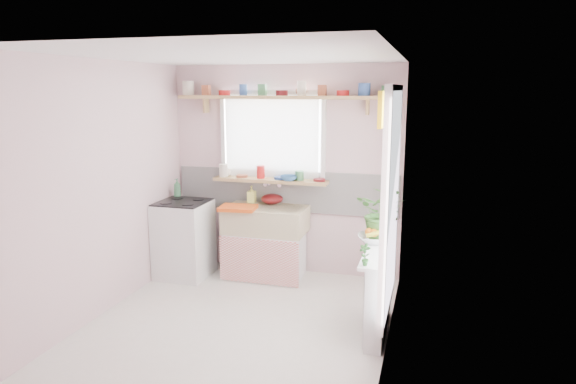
# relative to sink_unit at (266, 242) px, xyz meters

# --- Properties ---
(room) EXTENTS (3.20, 3.20, 3.20)m
(room) POSITION_rel_sink_unit_xyz_m (0.81, -0.43, 0.94)
(room) COLOR white
(room) RESTS_ON ground
(sink_unit) EXTENTS (0.95, 0.65, 1.11)m
(sink_unit) POSITION_rel_sink_unit_xyz_m (0.00, 0.00, 0.00)
(sink_unit) COLOR white
(sink_unit) RESTS_ON ground
(cooker) EXTENTS (0.58, 0.58, 0.93)m
(cooker) POSITION_rel_sink_unit_xyz_m (-0.95, -0.24, 0.03)
(cooker) COLOR white
(cooker) RESTS_ON ground
(radiator_ledge) EXTENTS (0.22, 0.95, 0.78)m
(radiator_ledge) POSITION_rel_sink_unit_xyz_m (1.45, -1.09, -0.03)
(radiator_ledge) COLOR white
(radiator_ledge) RESTS_ON ground
(windowsill) EXTENTS (1.40, 0.22, 0.04)m
(windowsill) POSITION_rel_sink_unit_xyz_m (-0.00, 0.19, 0.71)
(windowsill) COLOR tan
(windowsill) RESTS_ON room
(pine_shelf) EXTENTS (2.52, 0.24, 0.04)m
(pine_shelf) POSITION_rel_sink_unit_xyz_m (0.15, 0.18, 1.69)
(pine_shelf) COLOR tan
(pine_shelf) RESTS_ON room
(shelf_crockery) EXTENTS (2.47, 0.11, 0.12)m
(shelf_crockery) POSITION_rel_sink_unit_xyz_m (0.15, 0.18, 1.76)
(shelf_crockery) COLOR silver
(shelf_crockery) RESTS_ON pine_shelf
(sill_crockery) EXTENTS (1.35, 0.11, 0.12)m
(sill_crockery) POSITION_rel_sink_unit_xyz_m (-0.05, 0.19, 0.78)
(sill_crockery) COLOR silver
(sill_crockery) RESTS_ON windowsill
(dish_tray) EXTENTS (0.44, 0.35, 0.04)m
(dish_tray) POSITION_rel_sink_unit_xyz_m (-0.27, -0.19, 0.44)
(dish_tray) COLOR #D64C13
(dish_tray) RESTS_ON sink_unit
(colander) EXTENTS (0.29, 0.29, 0.12)m
(colander) POSITION_rel_sink_unit_xyz_m (0.01, 0.21, 0.48)
(colander) COLOR #560E11
(colander) RESTS_ON sink_unit
(jade_plant) EXTENTS (0.57, 0.52, 0.54)m
(jade_plant) POSITION_rel_sink_unit_xyz_m (1.43, -0.69, 0.61)
(jade_plant) COLOR #366729
(jade_plant) RESTS_ON radiator_ledge
(fruit_bowl) EXTENTS (0.36, 0.36, 0.08)m
(fruit_bowl) POSITION_rel_sink_unit_xyz_m (1.36, -0.83, 0.38)
(fruit_bowl) COLOR silver
(fruit_bowl) RESTS_ON radiator_ledge
(herb_pot) EXTENTS (0.12, 0.10, 0.19)m
(herb_pot) POSITION_rel_sink_unit_xyz_m (1.36, -1.49, 0.44)
(herb_pot) COLOR #2C6729
(herb_pot) RESTS_ON radiator_ledge
(soap_bottle_sink) EXTENTS (0.10, 0.10, 0.21)m
(soap_bottle_sink) POSITION_rel_sink_unit_xyz_m (-0.25, 0.21, 0.52)
(soap_bottle_sink) COLOR #FEFD71
(soap_bottle_sink) RESTS_ON sink_unit
(sill_cup) EXTENTS (0.15, 0.15, 0.09)m
(sill_cup) POSITION_rel_sink_unit_xyz_m (-0.58, 0.25, 0.77)
(sill_cup) COLOR silver
(sill_cup) RESTS_ON windowsill
(sill_bowl) EXTENTS (0.21, 0.21, 0.06)m
(sill_bowl) POSITION_rel_sink_unit_xyz_m (0.25, 0.13, 0.76)
(sill_bowl) COLOR #3268A5
(sill_bowl) RESTS_ON windowsill
(shelf_vase) EXTENTS (0.14, 0.14, 0.14)m
(shelf_vase) POSITION_rel_sink_unit_xyz_m (0.37, 0.24, 1.78)
(shelf_vase) COLOR #9F5231
(shelf_vase) RESTS_ON pine_shelf
(cooker_bottle) EXTENTS (0.10, 0.10, 0.23)m
(cooker_bottle) POSITION_rel_sink_unit_xyz_m (-1.13, -0.02, 0.60)
(cooker_bottle) COLOR #3A754B
(cooker_bottle) RESTS_ON cooker
(fruit) EXTENTS (0.20, 0.14, 0.10)m
(fruit) POSITION_rel_sink_unit_xyz_m (1.37, -0.82, 0.44)
(fruit) COLOR orange
(fruit) RESTS_ON fruit_bowl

